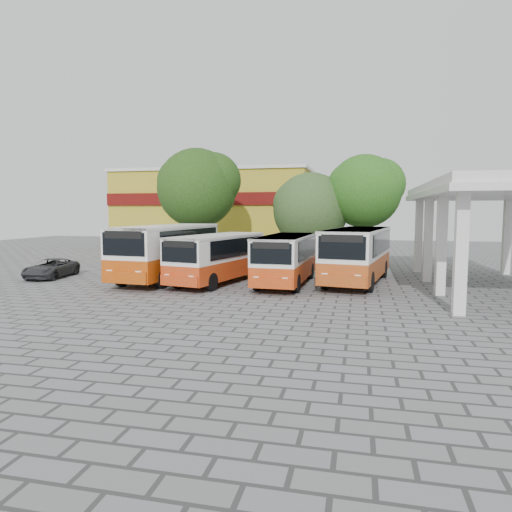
% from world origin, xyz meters
% --- Properties ---
extents(ground, '(90.00, 90.00, 0.00)m').
position_xyz_m(ground, '(0.00, 0.00, 0.00)').
color(ground, slate).
rests_on(ground, ground).
extents(terminal_shelter, '(6.80, 15.80, 5.40)m').
position_xyz_m(terminal_shelter, '(10.50, 4.00, 4.91)').
color(terminal_shelter, silver).
rests_on(terminal_shelter, ground).
extents(shophouse_block, '(20.40, 10.40, 8.30)m').
position_xyz_m(shophouse_block, '(-11.00, 25.99, 4.16)').
color(shophouse_block, '#AB971F').
rests_on(shophouse_block, ground).
extents(bus_far_left, '(3.42, 9.02, 3.18)m').
position_xyz_m(bus_far_left, '(-6.83, 3.48, 1.84)').
color(bus_far_left, '#B13E05').
rests_on(bus_far_left, ground).
extents(bus_centre_left, '(3.77, 7.85, 2.70)m').
position_xyz_m(bus_centre_left, '(-3.62, 2.97, 1.56)').
color(bus_centre_left, '#BC350D').
rests_on(bus_centre_left, ground).
extents(bus_centre_right, '(2.55, 7.53, 2.69)m').
position_xyz_m(bus_centre_right, '(0.18, 3.35, 1.55)').
color(bus_centre_right, '#B9380B').
rests_on(bus_centre_right, ground).
extents(bus_far_right, '(3.93, 8.76, 3.04)m').
position_xyz_m(bus_far_right, '(3.96, 4.69, 1.76)').
color(bus_far_right, '#A94110').
rests_on(bus_far_right, ground).
extents(tree_left, '(6.62, 6.31, 8.99)m').
position_xyz_m(tree_left, '(-8.59, 13.60, 6.04)').
color(tree_left, '#4B3117').
rests_on(tree_left, ground).
extents(tree_middle, '(5.94, 5.66, 6.93)m').
position_xyz_m(tree_middle, '(0.45, 13.66, 4.29)').
color(tree_middle, '#422E16').
rests_on(tree_middle, ground).
extents(tree_right, '(5.65, 5.38, 8.16)m').
position_xyz_m(tree_right, '(4.39, 13.71, 5.65)').
color(tree_right, '#322413').
rests_on(tree_right, ground).
extents(parked_car, '(2.38, 4.28, 1.13)m').
position_xyz_m(parked_car, '(-14.09, 2.76, 0.57)').
color(parked_car, '#2C2D30').
rests_on(parked_car, ground).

